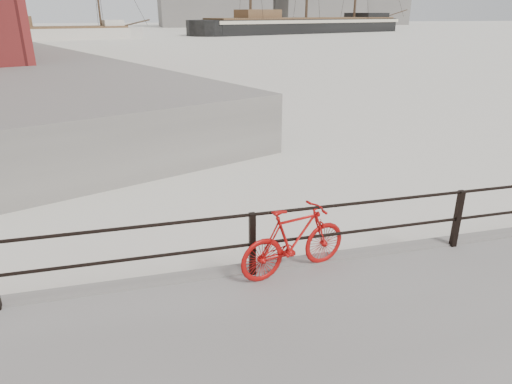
{
  "coord_description": "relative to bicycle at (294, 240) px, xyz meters",
  "views": [
    {
      "loc": [
        -4.96,
        -5.93,
        4.03
      ],
      "look_at": [
        -3.01,
        1.5,
        1.0
      ],
      "focal_mm": 32.0,
      "sensor_mm": 36.0,
      "label": 1
    }
  ],
  "objects": [
    {
      "name": "ground",
      "position": [
        2.88,
        0.25,
        -0.89
      ],
      "size": [
        400.0,
        400.0,
        0.0
      ],
      "primitive_type": "plane",
      "color": "white",
      "rests_on": "ground"
    },
    {
      "name": "guardrail",
      "position": [
        2.88,
        0.1,
        -0.04
      ],
      "size": [
        28.0,
        0.1,
        1.0
      ],
      "primitive_type": null,
      "color": "black",
      "rests_on": "promenade"
    },
    {
      "name": "bicycle",
      "position": [
        0.0,
        0.0,
        0.0
      ],
      "size": [
        1.79,
        0.68,
        1.07
      ],
      "primitive_type": "imported",
      "rotation": [
        0.0,
        0.0,
        0.24
      ],
      "color": "#AB0C0B",
      "rests_on": "promenade"
    },
    {
      "name": "barque_black",
      "position": [
        33.6,
        89.62,
        -0.89
      ],
      "size": [
        63.34,
        37.82,
        34.05
      ],
      "primitive_type": null,
      "rotation": [
        0.0,
        0.0,
        0.32
      ],
      "color": "black",
      "rests_on": "ground"
    },
    {
      "name": "schooner_mid",
      "position": [
        -12.76,
        75.76,
        -0.89
      ],
      "size": [
        29.96,
        17.73,
        20.25
      ],
      "primitive_type": null,
      "rotation": [
        0.0,
        0.0,
        0.22
      ],
      "color": "beige",
      "rests_on": "ground"
    },
    {
      "name": "industrial_east",
      "position": [
        80.88,
        150.25,
        6.11
      ],
      "size": [
        20.0,
        16.0,
        14.0
      ],
      "primitive_type": "cube",
      "color": "gray",
      "rests_on": "ground"
    }
  ]
}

